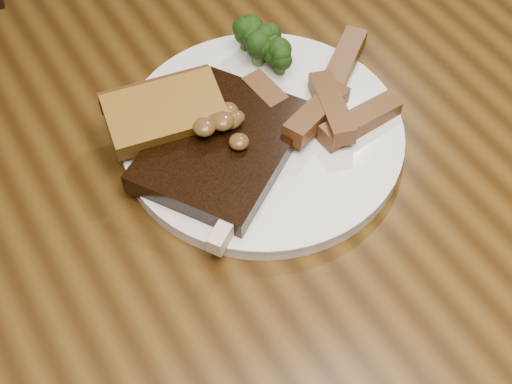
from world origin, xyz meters
TOP-DOWN VIEW (x-y plane):
  - dining_table at (0.00, 0.00)m, footprint 1.60×0.90m
  - plate at (0.07, 0.06)m, footprint 0.29×0.29m
  - steak at (0.02, 0.06)m, footprint 0.20×0.19m
  - steak_bone at (0.02, 0.00)m, footprint 0.14×0.09m
  - mushroom_pile at (0.03, 0.07)m, footprint 0.06×0.06m
  - garlic_bread at (-0.01, 0.11)m, footprint 0.12×0.08m
  - potato_wedges at (0.15, 0.06)m, footprint 0.12×0.12m
  - broccoli_cluster at (0.11, 0.15)m, footprint 0.07×0.07m

SIDE VIEW (x-z plane):
  - dining_table at x=0.00m, z-range 0.28..1.03m
  - plate at x=0.07m, z-range 0.75..0.76m
  - steak_bone at x=0.02m, z-range 0.76..0.78m
  - potato_wedges at x=0.15m, z-range 0.76..0.79m
  - steak at x=0.02m, z-range 0.76..0.79m
  - garlic_bread at x=-0.01m, z-range 0.76..0.79m
  - broccoli_cluster at x=0.11m, z-range 0.76..0.80m
  - mushroom_pile at x=0.03m, z-range 0.79..0.81m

